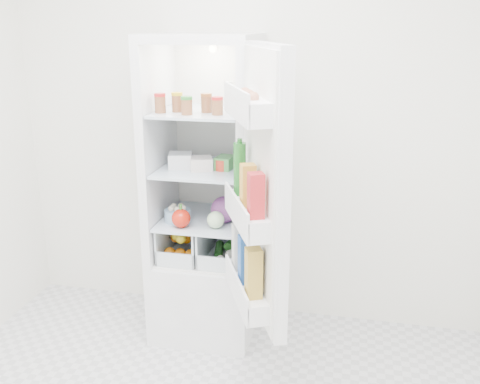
% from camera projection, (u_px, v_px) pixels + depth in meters
% --- Properties ---
extents(room_walls, '(3.02, 3.02, 2.61)m').
position_uv_depth(room_walls, '(160.00, 106.00, 1.78)').
color(room_walls, white).
rests_on(room_walls, ground).
extents(refrigerator, '(0.60, 0.60, 1.80)m').
position_uv_depth(refrigerator, '(208.00, 227.00, 3.26)').
color(refrigerator, silver).
rests_on(refrigerator, ground).
extents(shelf_low, '(0.49, 0.53, 0.01)m').
position_uv_depth(shelf_low, '(205.00, 219.00, 3.18)').
color(shelf_low, silver).
rests_on(shelf_low, refrigerator).
extents(shelf_mid, '(0.49, 0.53, 0.02)m').
position_uv_depth(shelf_mid, '(204.00, 168.00, 3.09)').
color(shelf_mid, silver).
rests_on(shelf_mid, refrigerator).
extents(shelf_top, '(0.49, 0.53, 0.02)m').
position_uv_depth(shelf_top, '(203.00, 112.00, 2.99)').
color(shelf_top, silver).
rests_on(shelf_top, refrigerator).
extents(crisper_left, '(0.23, 0.46, 0.22)m').
position_uv_depth(crisper_left, '(186.00, 237.00, 3.25)').
color(crisper_left, silver).
rests_on(crisper_left, refrigerator).
extents(crisper_right, '(0.23, 0.46, 0.22)m').
position_uv_depth(crisper_right, '(225.00, 240.00, 3.20)').
color(crisper_right, silver).
rests_on(crisper_right, refrigerator).
extents(condiment_jars, '(0.38, 0.16, 0.08)m').
position_uv_depth(condiment_jars, '(189.00, 105.00, 2.87)').
color(condiment_jars, '#B21919').
rests_on(condiment_jars, shelf_top).
extents(squeeze_bottle, '(0.06, 0.06, 0.16)m').
position_uv_depth(squeeze_bottle, '(229.00, 97.00, 2.91)').
color(squeeze_bottle, white).
rests_on(squeeze_bottle, shelf_top).
extents(tub_white, '(0.16, 0.16, 0.08)m').
position_uv_depth(tub_white, '(181.00, 160.00, 3.07)').
color(tub_white, silver).
rests_on(tub_white, shelf_mid).
extents(tub_cream, '(0.16, 0.16, 0.07)m').
position_uv_depth(tub_cream, '(201.00, 164.00, 3.03)').
color(tub_cream, silver).
rests_on(tub_cream, shelf_mid).
extents(tin_red, '(0.10, 0.10, 0.06)m').
position_uv_depth(tin_red, '(222.00, 164.00, 3.03)').
color(tin_red, red).
rests_on(tin_red, shelf_mid).
extents(foil_tray, '(0.18, 0.14, 0.04)m').
position_uv_depth(foil_tray, '(197.00, 161.00, 3.14)').
color(foil_tray, silver).
rests_on(foil_tray, shelf_mid).
extents(tub_green, '(0.10, 0.14, 0.07)m').
position_uv_depth(tub_green, '(225.00, 163.00, 3.04)').
color(tub_green, '#429242').
rests_on(tub_green, shelf_mid).
extents(red_cabbage, '(0.15, 0.15, 0.15)m').
position_uv_depth(red_cabbage, '(224.00, 210.00, 3.09)').
color(red_cabbage, '#4A1B4F').
rests_on(red_cabbage, shelf_low).
extents(bell_pepper, '(0.11, 0.11, 0.11)m').
position_uv_depth(bell_pepper, '(181.00, 218.00, 3.01)').
color(bell_pepper, red).
rests_on(bell_pepper, shelf_low).
extents(mushroom_bowl, '(0.16, 0.16, 0.07)m').
position_uv_depth(mushroom_bowl, '(178.00, 215.00, 3.11)').
color(mushroom_bowl, '#84A8C6').
rests_on(mushroom_bowl, shelf_low).
extents(salad_bag, '(0.10, 0.10, 0.10)m').
position_uv_depth(salad_bag, '(216.00, 220.00, 3.00)').
color(salad_bag, '#BEE1A9').
rests_on(salad_bag, shelf_low).
extents(citrus_pile, '(0.20, 0.24, 0.16)m').
position_uv_depth(citrus_pile, '(181.00, 244.00, 3.20)').
color(citrus_pile, orange).
rests_on(citrus_pile, refrigerator).
extents(veg_pile, '(0.16, 0.30, 0.10)m').
position_uv_depth(veg_pile, '(226.00, 248.00, 3.21)').
color(veg_pile, '#1C511B').
rests_on(veg_pile, refrigerator).
extents(fridge_door, '(0.38, 0.57, 1.30)m').
position_uv_depth(fridge_door, '(259.00, 195.00, 2.48)').
color(fridge_door, silver).
rests_on(fridge_door, refrigerator).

